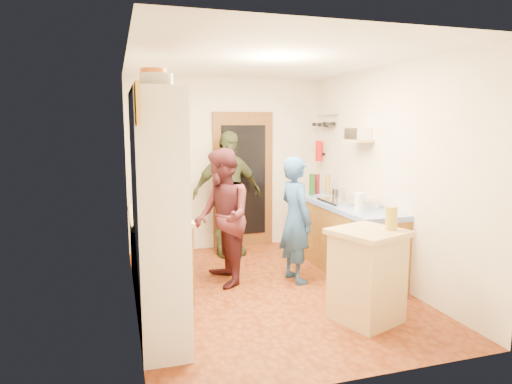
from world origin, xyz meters
name	(u,v)px	position (x,y,z in m)	size (l,w,h in m)	color
floor	(268,290)	(0.00, 0.00, -0.01)	(3.00, 4.00, 0.02)	brown
ceiling	(269,59)	(0.00, 0.00, 2.61)	(3.00, 4.00, 0.02)	silver
wall_back	(227,164)	(0.00, 2.01, 1.30)	(3.00, 0.02, 2.60)	silver
wall_front	(359,211)	(0.00, -2.01, 1.30)	(3.00, 0.02, 2.60)	silver
wall_left	(130,184)	(-1.51, 0.00, 1.30)	(0.02, 4.00, 2.60)	silver
wall_right	(385,175)	(1.51, 0.00, 1.30)	(0.02, 4.00, 2.60)	silver
door_frame	(243,180)	(0.25, 1.97, 1.05)	(0.95, 0.06, 2.10)	brown
door_glass	(244,180)	(0.25, 1.94, 1.05)	(0.70, 0.02, 1.70)	black
hutch_body	(158,217)	(-1.30, -0.80, 1.10)	(0.40, 1.20, 2.20)	white
hutch_top_shelf	(154,92)	(-1.30, -0.80, 2.18)	(0.40, 1.14, 0.04)	white
plate_stack	(157,81)	(-1.30, -1.09, 2.25)	(0.25, 0.25, 0.11)	white
orange_pot_a	(154,80)	(-1.30, -0.78, 2.29)	(0.22, 0.22, 0.18)	orange
orange_pot_b	(151,82)	(-1.30, -0.49, 2.29)	(0.20, 0.20, 0.18)	orange
left_counter_base	(159,252)	(-1.20, 0.45, 0.42)	(0.60, 1.40, 0.85)	#986225
left_counter_top	(158,215)	(-1.20, 0.45, 0.88)	(0.64, 1.44, 0.05)	tan
toaster	(167,213)	(-1.15, -0.05, 0.99)	(0.23, 0.15, 0.17)	white
kettle	(154,208)	(-1.25, 0.32, 0.98)	(0.15, 0.15, 0.16)	white
orange_bowl	(164,207)	(-1.12, 0.55, 0.95)	(0.21, 0.21, 0.10)	orange
chopping_board	(155,204)	(-1.18, 1.00, 0.91)	(0.30, 0.22, 0.03)	tan
right_counter_base	(341,237)	(1.20, 0.50, 0.42)	(0.60, 2.20, 0.84)	#986225
right_counter_top	(342,204)	(1.20, 0.50, 0.87)	(0.62, 2.22, 0.06)	#0F33C1
hob	(345,201)	(1.20, 0.41, 0.92)	(0.55, 0.58, 0.04)	silver
pot_on_hob	(341,194)	(1.15, 0.45, 1.01)	(0.22, 0.22, 0.14)	silver
bottle_a	(312,184)	(1.05, 1.14, 1.06)	(0.08, 0.08, 0.31)	#143F14
bottle_b	(317,184)	(1.18, 1.24, 1.05)	(0.07, 0.07, 0.29)	#591419
bottle_c	(328,184)	(1.31, 1.16, 1.05)	(0.07, 0.07, 0.29)	olive
paper_towel	(359,202)	(1.05, -0.20, 1.01)	(0.10, 0.10, 0.23)	white
mixing_bowl	(369,204)	(1.30, 0.00, 0.95)	(0.26, 0.26, 0.10)	silver
island_base	(367,278)	(0.65, -1.08, 0.43)	(0.55, 0.55, 0.86)	tan
island_top	(368,232)	(0.65, -1.08, 0.89)	(0.62, 0.62, 0.05)	tan
cutting_board	(361,231)	(0.58, -1.05, 0.90)	(0.35, 0.28, 0.02)	white
oil_jar	(391,218)	(0.86, -1.13, 1.02)	(0.11, 0.11, 0.23)	#AD9E2D
pan_rail	(328,115)	(1.46, 1.52, 2.05)	(0.02, 0.02, 0.65)	silver
pan_hang_a	(329,124)	(1.40, 1.35, 1.92)	(0.18, 0.18, 0.05)	black
pan_hang_b	(323,125)	(1.40, 1.55, 1.90)	(0.16, 0.16, 0.05)	black
pan_hang_c	(318,124)	(1.40, 1.75, 1.91)	(0.17, 0.17, 0.05)	black
wall_shelf	(357,141)	(1.37, 0.45, 1.70)	(0.26, 0.42, 0.03)	tan
radio	(358,134)	(1.37, 0.45, 1.79)	(0.22, 0.30, 0.15)	silver
ext_bracket	(322,154)	(1.47, 1.70, 1.45)	(0.06, 0.10, 0.04)	black
fire_extinguisher	(319,151)	(1.41, 1.70, 1.50)	(0.11, 0.11, 0.32)	red
picture_frame	(137,104)	(-1.48, -1.55, 2.05)	(0.03, 0.25, 0.30)	gold
person_hob	(299,220)	(0.45, 0.19, 0.77)	(0.56, 0.37, 1.53)	#254A8A
person_left	(224,217)	(-0.43, 0.39, 0.82)	(0.80, 0.62, 1.64)	#441A20
person_back	(229,194)	(-0.08, 1.56, 0.91)	(1.07, 0.45, 1.82)	#373D24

